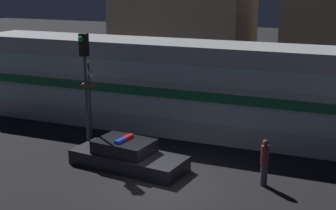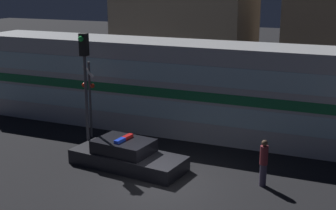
{
  "view_description": "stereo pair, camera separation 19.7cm",
  "coord_description": "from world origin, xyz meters",
  "px_view_note": "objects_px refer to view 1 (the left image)",
  "views": [
    {
      "loc": [
        6.08,
        -14.09,
        7.05
      ],
      "look_at": [
        -1.37,
        3.69,
        1.93
      ],
      "focal_mm": 50.0,
      "sensor_mm": 36.0,
      "label": 1
    },
    {
      "loc": [
        6.26,
        -14.01,
        7.05
      ],
      "look_at": [
        -1.37,
        3.69,
        1.93
      ],
      "focal_mm": 50.0,
      "sensor_mm": 36.0,
      "label": 2
    }
  ],
  "objects_px": {
    "police_car": "(127,156)",
    "pedestrian": "(265,162)",
    "train": "(201,89)",
    "traffic_light_corner": "(85,69)"
  },
  "relations": [
    {
      "from": "police_car",
      "to": "train",
      "type": "bearing_deg",
      "value": 83.42
    },
    {
      "from": "train",
      "to": "traffic_light_corner",
      "type": "distance_m",
      "value": 5.84
    },
    {
      "from": "traffic_light_corner",
      "to": "police_car",
      "type": "bearing_deg",
      "value": -17.97
    },
    {
      "from": "pedestrian",
      "to": "train",
      "type": "bearing_deg",
      "value": 129.85
    },
    {
      "from": "train",
      "to": "traffic_light_corner",
      "type": "bearing_deg",
      "value": -127.45
    },
    {
      "from": "pedestrian",
      "to": "traffic_light_corner",
      "type": "relative_size",
      "value": 0.34
    },
    {
      "from": "police_car",
      "to": "traffic_light_corner",
      "type": "distance_m",
      "value": 3.96
    },
    {
      "from": "train",
      "to": "pedestrian",
      "type": "relative_size",
      "value": 13.97
    },
    {
      "from": "police_car",
      "to": "pedestrian",
      "type": "bearing_deg",
      "value": 10.06
    },
    {
      "from": "train",
      "to": "pedestrian",
      "type": "bearing_deg",
      "value": -50.15
    }
  ]
}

